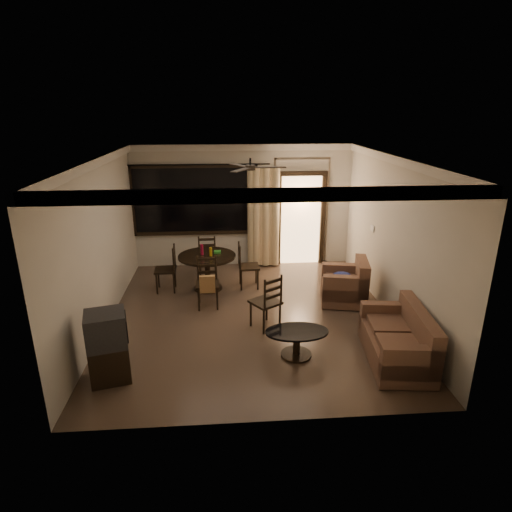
{
  "coord_description": "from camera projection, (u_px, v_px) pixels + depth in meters",
  "views": [
    {
      "loc": [
        -0.44,
        -6.91,
        3.56
      ],
      "look_at": [
        0.11,
        0.2,
        1.08
      ],
      "focal_mm": 30.0,
      "sensor_mm": 36.0,
      "label": 1
    }
  ],
  "objects": [
    {
      "name": "ground",
      "position": [
        251.0,
        316.0,
        7.71
      ],
      "size": [
        5.5,
        5.5,
        0.0
      ],
      "primitive_type": "plane",
      "color": "#7F6651",
      "rests_on": "ground"
    },
    {
      "name": "room_shell",
      "position": [
        274.0,
        196.0,
        8.82
      ],
      "size": [
        5.5,
        6.7,
        5.5
      ],
      "color": "beige",
      "rests_on": "ground"
    },
    {
      "name": "dining_table",
      "position": [
        207.0,
        262.0,
        8.7
      ],
      "size": [
        1.17,
        1.17,
        0.95
      ],
      "rotation": [
        0.0,
        0.0,
        0.03
      ],
      "color": "black",
      "rests_on": "ground"
    },
    {
      "name": "dining_chair_west",
      "position": [
        167.0,
        277.0,
        8.71
      ],
      "size": [
        0.43,
        0.43,
        0.95
      ],
      "rotation": [
        0.0,
        0.0,
        -1.54
      ],
      "color": "black",
      "rests_on": "ground"
    },
    {
      "name": "dining_chair_east",
      "position": [
        248.0,
        274.0,
        8.88
      ],
      "size": [
        0.43,
        0.43,
        0.95
      ],
      "rotation": [
        0.0,
        0.0,
        1.6
      ],
      "color": "black",
      "rests_on": "ground"
    },
    {
      "name": "dining_chair_south",
      "position": [
        208.0,
        292.0,
        7.98
      ],
      "size": [
        0.43,
        0.49,
        0.95
      ],
      "rotation": [
        0.0,
        0.0,
        0.03
      ],
      "color": "black",
      "rests_on": "ground"
    },
    {
      "name": "dining_chair_north",
      "position": [
        208.0,
        263.0,
        9.53
      ],
      "size": [
        0.43,
        0.43,
        0.95
      ],
      "rotation": [
        0.0,
        0.0,
        3.17
      ],
      "color": "black",
      "rests_on": "ground"
    },
    {
      "name": "tv_cabinet",
      "position": [
        108.0,
        346.0,
        5.78
      ],
      "size": [
        0.62,
        0.58,
        1.0
      ],
      "rotation": [
        0.0,
        0.0,
        0.25
      ],
      "color": "black",
      "rests_on": "ground"
    },
    {
      "name": "sofa",
      "position": [
        400.0,
        341.0,
        6.25
      ],
      "size": [
        0.95,
        1.57,
        0.8
      ],
      "rotation": [
        0.0,
        0.0,
        -0.11
      ],
      "color": "#492322",
      "rests_on": "ground"
    },
    {
      "name": "armchair",
      "position": [
        347.0,
        285.0,
        8.16
      ],
      "size": [
        0.98,
        0.98,
        0.84
      ],
      "rotation": [
        0.0,
        0.0,
        -0.19
      ],
      "color": "#492322",
      "rests_on": "ground"
    },
    {
      "name": "coffee_table",
      "position": [
        297.0,
        339.0,
        6.4
      ],
      "size": [
        0.95,
        0.57,
        0.42
      ],
      "rotation": [
        0.0,
        0.0,
        -0.1
      ],
      "color": "black",
      "rests_on": "ground"
    },
    {
      "name": "side_chair",
      "position": [
        266.0,
        312.0,
        7.23
      ],
      "size": [
        0.6,
        0.6,
        0.98
      ],
      "rotation": [
        0.0,
        0.0,
        3.73
      ],
      "color": "black",
      "rests_on": "ground"
    }
  ]
}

